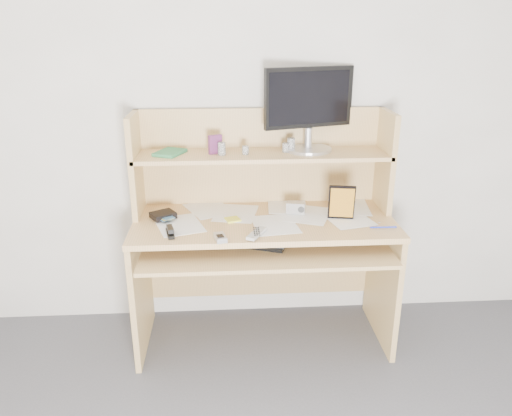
{
  "coord_description": "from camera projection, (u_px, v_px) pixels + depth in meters",
  "views": [
    {
      "loc": [
        -0.2,
        -1.01,
        1.74
      ],
      "look_at": [
        -0.05,
        1.43,
        0.84
      ],
      "focal_mm": 35.0,
      "sensor_mm": 36.0,
      "label": 1
    }
  ],
  "objects": [
    {
      "name": "stapler",
      "position": [
        170.0,
        231.0,
        2.48
      ],
      "size": [
        0.06,
        0.12,
        0.04
      ],
      "primitive_type": "cube",
      "rotation": [
        0.0,
        0.0,
        0.21
      ],
      "color": "black",
      "rests_on": "paper_clutter"
    },
    {
      "name": "card_box",
      "position": [
        215.0,
        144.0,
        2.67
      ],
      "size": [
        0.08,
        0.05,
        0.1
      ],
      "primitive_type": "cube",
      "rotation": [
        0.0,
        0.0,
        0.46
      ],
      "color": "maroon",
      "rests_on": "desk"
    },
    {
      "name": "flip_phone",
      "position": [
        220.0,
        237.0,
        2.42
      ],
      "size": [
        0.07,
        0.11,
        0.02
      ],
      "primitive_type": "cube",
      "rotation": [
        0.0,
        0.0,
        0.23
      ],
      "color": "#BDBDBF",
      "rests_on": "paper_clutter"
    },
    {
      "name": "chip_stack_d",
      "position": [
        291.0,
        145.0,
        2.72
      ],
      "size": [
        0.05,
        0.05,
        0.07
      ],
      "primitive_type": "cylinder",
      "rotation": [
        0.0,
        0.0,
        0.12
      ],
      "color": "silver",
      "rests_on": "desk"
    },
    {
      "name": "chip_stack_b",
      "position": [
        222.0,
        149.0,
        2.65
      ],
      "size": [
        0.05,
        0.05,
        0.07
      ],
      "primitive_type": "cylinder",
      "rotation": [
        0.0,
        0.0,
        0.35
      ],
      "color": "white",
      "rests_on": "desk"
    },
    {
      "name": "shelf_book",
      "position": [
        170.0,
        153.0,
        2.68
      ],
      "size": [
        0.18,
        0.21,
        0.02
      ],
      "primitive_type": "cube",
      "rotation": [
        0.0,
        0.0,
        -0.43
      ],
      "color": "#307947",
      "rests_on": "desk"
    },
    {
      "name": "paper_clutter",
      "position": [
        264.0,
        219.0,
        2.68
      ],
      "size": [
        1.32,
        0.54,
        0.01
      ],
      "primitive_type": "cube",
      "color": "white",
      "rests_on": "desk"
    },
    {
      "name": "tv_remote",
      "position": [
        257.0,
        233.0,
        2.47
      ],
      "size": [
        0.11,
        0.16,
        0.02
      ],
      "primitive_type": "cube",
      "rotation": [
        0.0,
        0.0,
        -0.49
      ],
      "color": "#ACACA6",
      "rests_on": "paper_clutter"
    },
    {
      "name": "sticky_note_pad",
      "position": [
        233.0,
        220.0,
        2.67
      ],
      "size": [
        0.09,
        0.09,
        0.01
      ],
      "primitive_type": "cube",
      "rotation": [
        0.0,
        0.0,
        0.31
      ],
      "color": "#FFF443",
      "rests_on": "desk"
    },
    {
      "name": "chip_stack_a",
      "position": [
        286.0,
        148.0,
        2.72
      ],
      "size": [
        0.04,
        0.04,
        0.05
      ],
      "primitive_type": "cylinder",
      "rotation": [
        0.0,
        0.0,
        0.08
      ],
      "color": "black",
      "rests_on": "desk"
    },
    {
      "name": "keyboard",
      "position": [
        248.0,
        240.0,
        2.64
      ],
      "size": [
        0.44,
        0.29,
        0.03
      ],
      "rotation": [
        0.0,
        0.0,
        -0.37
      ],
      "color": "black",
      "rests_on": "desk"
    },
    {
      "name": "desk",
      "position": [
        263.0,
        223.0,
        2.78
      ],
      "size": [
        1.4,
        0.7,
        1.3
      ],
      "color": "tan",
      "rests_on": "floor"
    },
    {
      "name": "wallet",
      "position": [
        163.0,
        215.0,
        2.69
      ],
      "size": [
        0.15,
        0.15,
        0.03
      ],
      "primitive_type": "cube",
      "rotation": [
        0.0,
        0.0,
        0.55
      ],
      "color": "black",
      "rests_on": "paper_clutter"
    },
    {
      "name": "blue_pen",
      "position": [
        383.0,
        227.0,
        2.56
      ],
      "size": [
        0.14,
        0.01,
        0.01
      ],
      "primitive_type": "cylinder",
      "rotation": [
        1.57,
        0.0,
        1.55
      ],
      "color": "#1B2FCB",
      "rests_on": "paper_clutter"
    },
    {
      "name": "game_case",
      "position": [
        342.0,
        202.0,
        2.63
      ],
      "size": [
        0.14,
        0.04,
        0.2
      ],
      "primitive_type": "cube",
      "rotation": [
        0.0,
        0.0,
        -0.18
      ],
      "color": "black",
      "rests_on": "paper_clutter"
    },
    {
      "name": "monitor",
      "position": [
        309.0,
        106.0,
        2.7
      ],
      "size": [
        0.5,
        0.26,
        0.45
      ],
      "rotation": [
        0.0,
        0.0,
        0.31
      ],
      "color": "silver",
      "rests_on": "desk"
    },
    {
      "name": "chip_stack_c",
      "position": [
        245.0,
        150.0,
        2.67
      ],
      "size": [
        0.04,
        0.04,
        0.05
      ],
      "primitive_type": "cylinder",
      "rotation": [
        0.0,
        0.0,
        -0.25
      ],
      "color": "black",
      "rests_on": "desk"
    },
    {
      "name": "digital_camera",
      "position": [
        296.0,
        208.0,
        2.74
      ],
      "size": [
        0.11,
        0.06,
        0.06
      ],
      "primitive_type": "cube",
      "rotation": [
        0.0,
        0.0,
        -0.24
      ],
      "color": "#A1A2A4",
      "rests_on": "paper_clutter"
    },
    {
      "name": "back_wall",
      "position": [
        260.0,
        116.0,
        2.81
      ],
      "size": [
        3.6,
        0.04,
        2.5
      ],
      "primitive_type": "cube",
      "color": "silver",
      "rests_on": "floor"
    }
  ]
}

